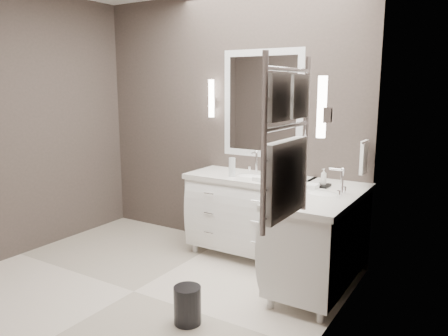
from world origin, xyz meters
The scene contains 19 objects.
floor centered at (0.00, 0.00, -0.01)m, with size 3.20×3.00×0.01m, color white.
wall_back centered at (0.00, 1.50, 1.35)m, with size 3.20×0.01×2.70m, color #423834.
wall_left centered at (-1.60, 0.00, 1.35)m, with size 0.01×3.00×2.70m, color #423834.
wall_right centered at (1.60, 0.00, 1.35)m, with size 0.01×3.00×2.70m, color #423834.
vanity_back centered at (0.45, 1.23, 0.49)m, with size 1.24×0.59×0.97m.
vanity_right centered at (1.33, 0.90, 0.49)m, with size 0.59×1.24×0.97m.
mirror_back centered at (0.45, 1.49, 1.55)m, with size 0.90×0.02×1.10m.
mirror_right centered at (1.59, 0.80, 1.55)m, with size 0.02×0.90×1.10m.
sconce_back centered at (-0.13, 1.43, 1.59)m, with size 0.06×0.06×0.40m.
sconce_right centered at (1.53, 0.22, 1.59)m, with size 0.06×0.06×0.40m.
towel_bar_corner centered at (1.54, 1.36, 1.12)m, with size 0.03×0.22×0.30m.
towel_ladder centered at (1.55, -0.40, 1.39)m, with size 0.06×0.58×0.90m.
waste_bin centered at (0.69, -0.16, 0.14)m, with size 0.20×0.20×0.28m, color black.
amenity_tray_back centered at (0.76, 1.15, 0.86)m, with size 0.17×0.13×0.03m, color black.
amenity_tray_right centered at (1.25, 1.14, 0.86)m, with size 0.11×0.14×0.02m, color black.
water_bottle centered at (0.33, 1.09, 0.94)m, with size 0.07×0.07×0.19m, color silver.
soap_bottle_a centered at (0.73, 1.17, 0.94)m, with size 0.06×0.06×0.13m, color white.
soap_bottle_b centered at (0.79, 1.12, 0.92)m, with size 0.08×0.08×0.10m, color black.
soap_bottle_c centered at (1.25, 1.14, 0.94)m, with size 0.06×0.06×0.14m, color white.
Camera 1 is at (2.49, -2.55, 1.74)m, focal length 35.00 mm.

